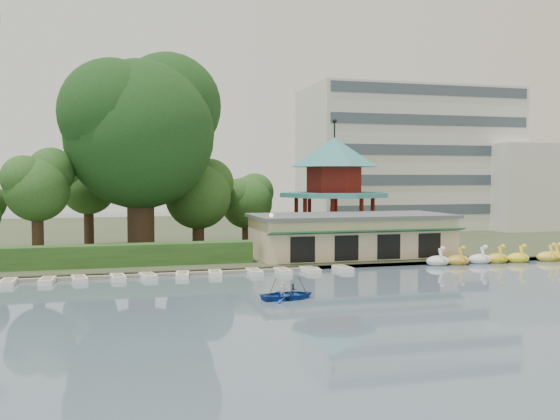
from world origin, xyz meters
name	(u,v)px	position (x,y,z in m)	size (l,w,h in m)	color
ground_plane	(330,316)	(0.00, 0.00, 0.00)	(220.00, 220.00, 0.00)	slate
shore	(200,233)	(0.00, 52.00, 0.20)	(220.00, 70.00, 0.40)	#424930
embankment	(259,269)	(0.00, 17.30, 0.15)	(220.00, 0.60, 0.30)	gray
dock	(108,276)	(-12.00, 17.20, 0.12)	(34.00, 1.60, 0.24)	gray
boathouse	(351,235)	(10.00, 21.97, 2.37)	(18.60, 9.39, 3.90)	beige
pavilion	(334,180)	(12.00, 32.00, 7.48)	(12.40, 12.40, 13.50)	beige
office_building	(428,164)	(32.67, 49.00, 9.73)	(38.00, 18.00, 20.00)	silver
hedge	(70,257)	(-15.00, 20.50, 1.30)	(30.00, 2.00, 1.80)	#2F5922
lamp_post	(271,229)	(1.50, 19.00, 3.34)	(0.36, 0.36, 4.28)	black
big_tree	(142,124)	(-8.81, 28.23, 12.76)	(15.46, 14.41, 19.61)	#3A281C
small_trees	(114,192)	(-11.41, 31.70, 6.24)	(38.95, 15.87, 10.05)	#3A281C
swan_boats	(530,257)	(25.52, 16.55, 0.40)	(20.57, 2.05, 1.92)	white
moored_rowboats	(134,277)	(-10.11, 15.81, 0.18)	(34.71, 2.81, 0.36)	white
rowboat_with_passengers	(288,291)	(-0.93, 5.33, 0.51)	(5.30, 4.08, 2.01)	#173F95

